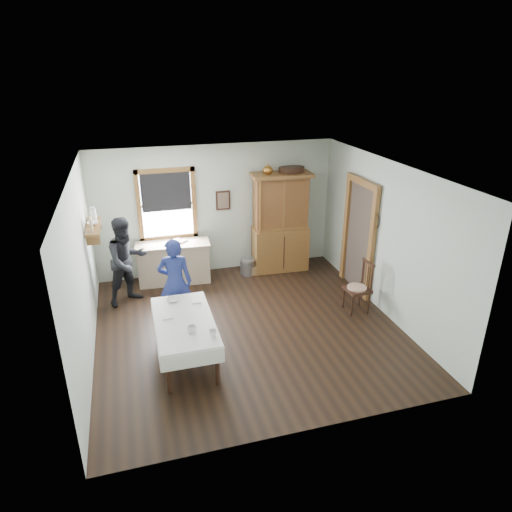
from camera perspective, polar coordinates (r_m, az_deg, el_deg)
name	(u,v)px	position (r m, az deg, el deg)	size (l,w,h in m)	color
room	(247,255)	(7.29, -1.14, 0.17)	(5.01, 5.01, 2.70)	black
window	(167,201)	(9.34, -11.11, 6.75)	(1.18, 0.07, 1.48)	white
doorway	(359,233)	(8.97, 12.77, 2.79)	(0.09, 1.14, 2.22)	#453931
wall_shelf	(93,225)	(8.47, -19.70, 3.72)	(0.24, 1.00, 0.44)	brown
framed_picture	(223,200)	(9.51, -4.14, 6.94)	(0.30, 0.04, 0.40)	#341C12
rug_beater	(377,214)	(8.34, 14.84, 5.10)	(0.27, 0.27, 0.01)	black
work_counter	(174,263)	(9.44, -10.22, -0.81)	(1.47, 0.56, 0.84)	tan
china_hutch	(280,223)	(9.67, 3.08, 4.17)	(1.24, 0.59, 2.11)	brown
dining_table	(185,339)	(7.07, -8.82, -10.23)	(0.89, 1.68, 0.67)	white
spindle_chair	(357,287)	(8.36, 12.56, -3.81)	(0.44, 0.44, 0.97)	#341C12
pail	(247,267)	(9.71, -1.08, -1.38)	(0.31, 0.31, 0.33)	#94969C
wicker_basket	(256,269)	(9.77, 0.01, -1.65)	(0.33, 0.24, 0.20)	olive
woman_blue	(175,285)	(7.80, -10.05, -3.64)	(0.53, 0.35, 1.45)	navy
figure_dark	(127,264)	(8.70, -15.79, -0.97)	(0.75, 0.58, 1.54)	black
table_cup_a	(192,329)	(6.56, -8.00, -9.05)	(0.13, 0.13, 0.10)	silver
table_cup_b	(213,333)	(6.43, -5.41, -9.60)	(0.11, 0.11, 0.10)	silver
table_bowl	(173,300)	(7.41, -10.36, -5.41)	(0.22, 0.22, 0.05)	silver
counter_book	(176,242)	(9.30, -10.00, 1.73)	(0.18, 0.24, 0.02)	brown
counter_bowl	(171,243)	(9.23, -10.55, 1.63)	(0.19, 0.19, 0.06)	silver
shelf_bowl	(93,223)	(8.47, -19.72, 3.90)	(0.22, 0.22, 0.05)	silver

